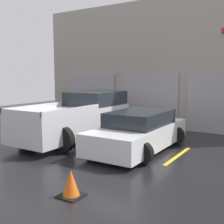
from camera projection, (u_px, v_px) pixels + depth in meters
The scene contains 8 objects.
ground_plane at pixel (120, 139), 10.82m from camera, with size 28.00×28.00×0.00m, color black.
shophouse_building at pixel (155, 66), 13.21m from camera, with size 12.38×0.68×5.88m.
pickup_truck at pixel (79, 117), 10.71m from camera, with size 2.45×5.08×1.76m.
sedan_white at pixel (139, 131), 9.15m from camera, with size 2.17×4.28×1.27m.
parking_stripe_far_left at pixel (49, 136), 11.33m from camera, with size 0.12×2.20×0.01m, color gold.
parking_stripe_left at pixel (105, 144), 9.92m from camera, with size 0.12×2.20×0.01m, color gold.
parking_stripe_centre at pixel (178, 156), 8.51m from camera, with size 0.12×2.20×0.01m, color gold.
traffic_cone at pixel (71, 184), 5.62m from camera, with size 0.47×0.47×0.55m.
Camera 1 is at (5.37, -9.13, 2.42)m, focal length 45.00 mm.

